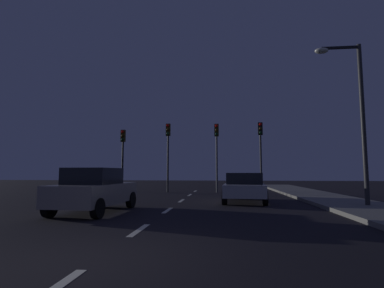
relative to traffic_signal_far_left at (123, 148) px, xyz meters
The scene contains 14 objects.
ground_plane 11.30m from the traffic_signal_far_left, 60.57° to the right, with size 80.00×80.00×0.00m, color black.
sidewalk_curb_right 16.23m from the traffic_signal_far_left, 36.33° to the right, with size 3.00×40.00×0.15m, color gray.
lane_stripe_second 15.17m from the traffic_signal_far_left, 68.96° to the right, with size 0.16×1.60×0.01m, color silver.
lane_stripe_third 11.81m from the traffic_signal_far_left, 62.06° to the right, with size 0.16×1.60×0.01m, color silver.
lane_stripe_fourth 8.81m from the traffic_signal_far_left, 49.50° to the right, with size 0.16×1.60×0.01m, color silver.
lane_stripe_fifth 6.69m from the traffic_signal_far_left, 24.54° to the right, with size 0.16×1.60×0.01m, color silver.
lane_stripe_sixth 6.38m from the traffic_signal_far_left, 14.46° to the left, with size 0.16×1.60×0.01m, color silver.
traffic_signal_far_left is the anchor object (origin of this frame).
traffic_signal_center_left 3.44m from the traffic_signal_far_left, ahead, with size 0.32×0.38×5.03m.
traffic_signal_center_right 7.01m from the traffic_signal_far_left, ahead, with size 0.32×0.38×4.95m.
traffic_signal_far_right 10.13m from the traffic_signal_far_left, ahead, with size 0.32×0.38×5.00m.
car_stopped_ahead 10.95m from the traffic_signal_far_left, 37.42° to the right, with size 2.23×4.33×1.41m.
car_adjacent_lane 11.42m from the traffic_signal_far_left, 75.55° to the right, with size 2.01×4.10×1.59m.
street_lamp_right 15.53m from the traffic_signal_far_left, 34.21° to the right, with size 1.87×0.36×6.75m.
Camera 1 is at (2.08, -4.67, 1.44)m, focal length 27.32 mm.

